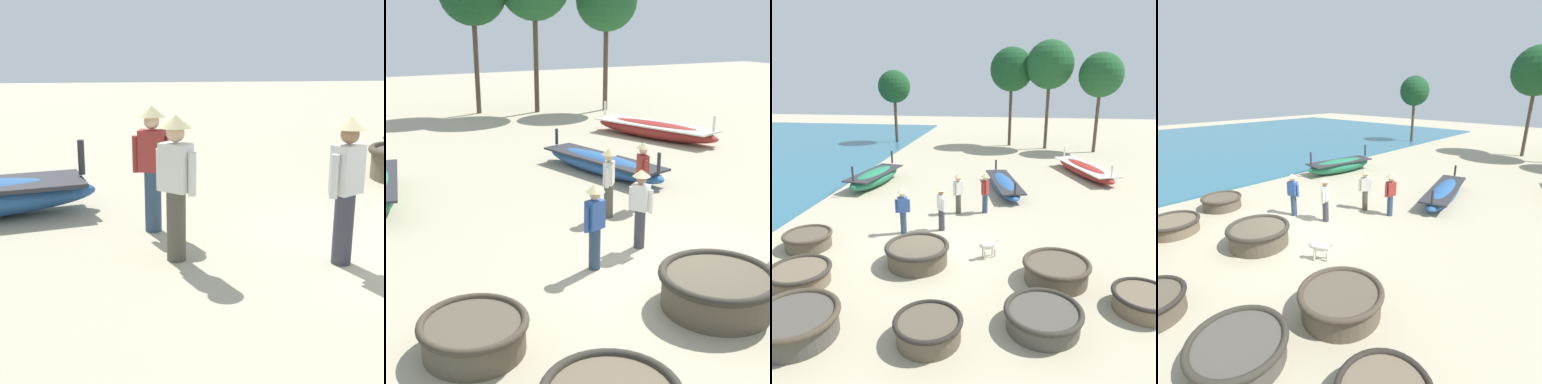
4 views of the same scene
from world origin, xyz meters
TOP-DOWN VIEW (x-y plane):
  - ground_plane at (0.00, 0.00)m, footprint 80.00×80.00m
  - sea at (-20.05, 4.00)m, footprint 28.00×52.00m
  - coracle_beside_post at (-0.23, -1.24)m, footprint 1.94×1.94m
  - coracle_upturned at (3.80, -1.70)m, footprint 1.86×1.86m
  - coracle_far_right at (-3.13, -2.77)m, footprint 1.71×1.71m
  - coracle_far_left at (3.32, -3.79)m, footprint 1.78×1.78m
  - coracle_front_right at (-4.10, -0.61)m, footprint 1.58×1.58m
  - long_boat_white_hull at (2.11, 6.60)m, footprint 2.18×4.95m
  - long_boat_ochre_hull at (-4.55, 6.75)m, footprint 1.91×4.39m
  - fisherman_standing_left at (-1.30, 0.93)m, footprint 0.51×0.36m
  - fisherman_with_hat at (0.00, 1.38)m, footprint 0.36×0.47m
  - fisherman_standing_right at (1.42, 3.43)m, footprint 0.36×0.51m
  - fisherman_crouching at (0.34, 3.22)m, footprint 0.39×0.42m
  - dog at (1.83, -0.56)m, footprint 0.58×0.48m
  - tree_center at (-7.23, 18.98)m, footprint 2.56×2.56m
  - tree_right_mid at (2.09, 19.15)m, footprint 3.29×3.29m

SIDE VIEW (x-z plane):
  - ground_plane at x=0.00m, z-range 0.00..0.00m
  - sea at x=-20.05m, z-range 0.00..0.10m
  - coracle_far_right at x=-3.13m, z-range 0.02..0.51m
  - coracle_front_right at x=-4.10m, z-range 0.02..0.54m
  - coracle_far_left at x=3.32m, z-range 0.02..0.54m
  - long_boat_white_hull at x=2.11m, z-range -0.22..0.84m
  - coracle_upturned at x=3.80m, z-range 0.03..0.64m
  - coracle_beside_post at x=-0.23m, z-range 0.03..0.68m
  - dog at x=1.83m, z-range 0.10..0.64m
  - long_boat_ochre_hull at x=-4.55m, z-range -0.31..1.12m
  - fisherman_standing_left at x=-1.30m, z-range 0.12..1.79m
  - fisherman_with_hat at x=0.00m, z-range 0.12..1.79m
  - fisherman_standing_right at x=1.42m, z-range 0.12..1.79m
  - fisherman_crouching at x=0.34m, z-range 0.12..1.79m
  - tree_center at x=-7.23m, z-range 1.60..7.44m
  - tree_right_mid at x=2.09m, z-range 2.08..9.57m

